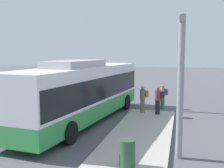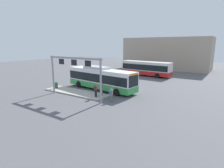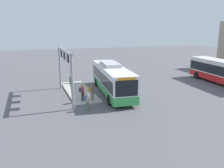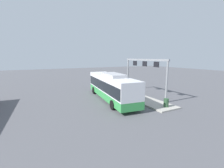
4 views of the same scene
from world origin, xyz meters
The scene contains 9 objects.
ground_plane centered at (0.00, 0.00, 0.00)m, with size 120.00×120.00×0.00m, color #56565B.
platform_curb centered at (-1.74, -3.53, 0.08)m, with size 10.00×2.80×0.16m, color #B2ADA3.
bus_main centered at (-0.01, 0.00, 1.81)m, with size 11.99×3.84×3.46m.
bus_background_left centered at (0.42, 15.58, 1.78)m, with size 10.98×3.27×3.10m.
person_boarding centered at (2.41, -3.02, 1.05)m, with size 0.42×0.58×1.67m.
person_waiting_near centered at (4.70, -4.09, 0.89)m, with size 0.36×0.53×1.67m.
person_waiting_mid centered at (2.21, -3.96, 1.05)m, with size 0.46×0.59×1.67m.
platform_sign_gantry centered at (-0.09, -5.26, 3.72)m, with size 8.68×0.24×5.20m.
trash_bin centered at (-5.80, -3.65, 0.61)m, with size 0.52×0.52×0.90m, color #2D5133.
Camera 3 is at (24.61, -8.83, 7.39)m, focal length 37.52 mm.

